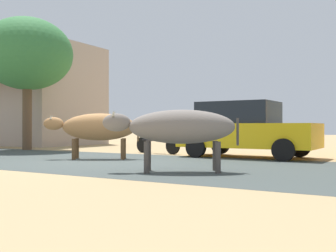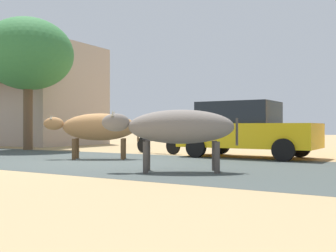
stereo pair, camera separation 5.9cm
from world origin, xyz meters
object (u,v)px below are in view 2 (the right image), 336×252
at_px(parked_hatchback_car, 245,129).
at_px(roadside_tree, 28,55).
at_px(cow_near_brown, 97,127).
at_px(cow_far_dark, 178,127).
at_px(parked_motorcycle, 158,140).

bearing_deg(parked_hatchback_car, roadside_tree, -176.41).
height_order(roadside_tree, cow_near_brown, roadside_tree).
bearing_deg(cow_far_dark, parked_motorcycle, 125.46).
xyz_separation_m(roadside_tree, parked_motorcycle, (5.57, 0.71, -3.28)).
bearing_deg(roadside_tree, cow_near_brown, -22.01).
bearing_deg(cow_near_brown, roadside_tree, 157.99).
height_order(roadside_tree, parked_motorcycle, roadside_tree).
bearing_deg(parked_motorcycle, cow_far_dark, -54.54).
bearing_deg(parked_motorcycle, roadside_tree, -172.76).
height_order(parked_hatchback_car, cow_far_dark, parked_hatchback_car).
bearing_deg(parked_motorcycle, parked_hatchback_car, -2.99).
xyz_separation_m(parked_hatchback_car, parked_motorcycle, (-3.11, 0.16, -0.38)).
distance_m(cow_near_brown, cow_far_dark, 3.93).
height_order(parked_hatchback_car, cow_near_brown, parked_hatchback_car).
relative_size(parked_motorcycle, cow_far_dark, 0.75).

